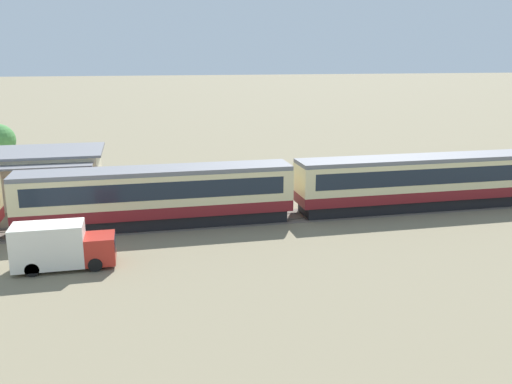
% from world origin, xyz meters
% --- Properties ---
extents(ground_plane, '(600.00, 600.00, 0.00)m').
position_xyz_m(ground_plane, '(0.00, 0.00, 0.00)').
color(ground_plane, '#7A7056').
extents(passenger_train, '(100.76, 3.23, 4.21)m').
position_xyz_m(passenger_train, '(-22.85, 0.09, 2.33)').
color(passenger_train, maroon).
rests_on(passenger_train, ground_plane).
extents(railway_track, '(164.04, 3.60, 0.04)m').
position_xyz_m(railway_track, '(-30.23, 0.09, 0.01)').
color(railway_track, '#665B51').
rests_on(railway_track, ground_plane).
extents(station_building, '(10.83, 8.38, 4.30)m').
position_xyz_m(station_building, '(-32.54, 9.09, 2.18)').
color(station_building, beige).
rests_on(station_building, ground_plane).
extents(delivery_truck_red, '(5.65, 2.08, 2.68)m').
position_xyz_m(delivery_truck_red, '(-28.97, -6.94, 1.34)').
color(delivery_truck_red, '#B2281E').
rests_on(delivery_truck_red, ground_plane).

